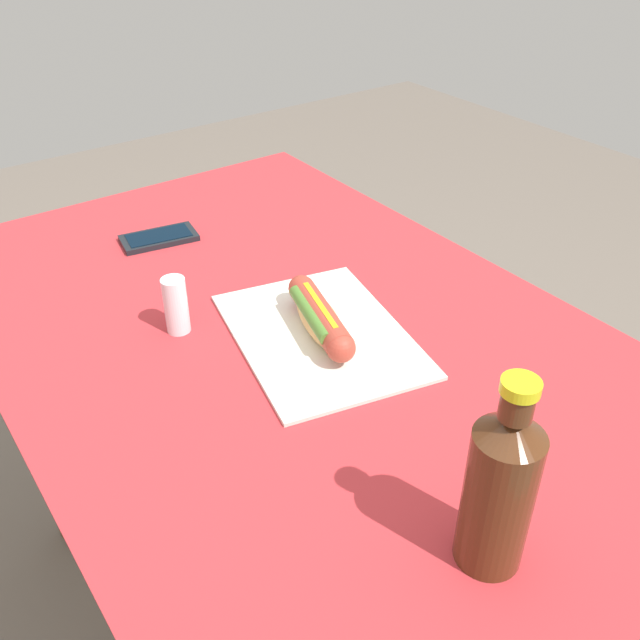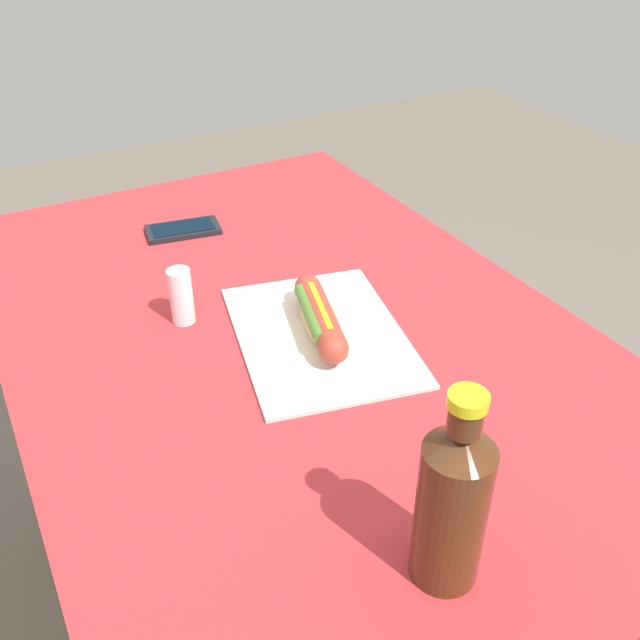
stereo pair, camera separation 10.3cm
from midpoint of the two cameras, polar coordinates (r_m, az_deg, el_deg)
ground_plane at (r=1.64m, az=-4.09°, el=-23.23°), size 6.00×6.00×0.00m
dining_table at (r=1.16m, az=-5.33°, el=-6.22°), size 1.24×0.82×0.77m
paper_wrapper at (r=1.05m, az=-2.82°, el=-1.32°), size 0.38×0.31×0.01m
hot_dog at (r=1.03m, az=-2.92°, el=0.11°), size 0.20×0.09×0.05m
cell_phone at (r=1.36m, az=-15.14°, el=6.42°), size 0.09×0.15×0.01m
soda_bottle at (r=0.70m, az=10.27°, el=-13.46°), size 0.07×0.07×0.23m
salt_shaker at (r=1.07m, az=-14.38°, el=1.08°), size 0.04×0.04×0.09m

